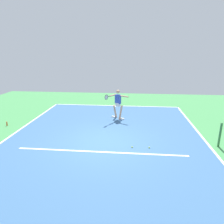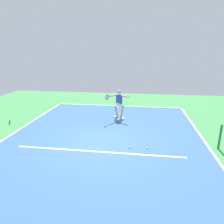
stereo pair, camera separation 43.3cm
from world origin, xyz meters
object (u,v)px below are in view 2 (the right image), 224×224
(net_post, at_px, (220,137))
(tennis_ball_by_baseline, at_px, (130,147))
(tennis_player, at_px, (119,102))
(tennis_ball_far_corner, at_px, (147,148))
(water_bottle, at_px, (10,122))

(net_post, bearing_deg, tennis_ball_by_baseline, 7.36)
(tennis_player, xyz_separation_m, tennis_ball_by_baseline, (-0.89, 3.83, -0.98))
(tennis_ball_far_corner, bearing_deg, net_post, -171.34)
(tennis_player, relative_size, tennis_ball_by_baseline, 26.83)
(tennis_player, relative_size, tennis_ball_far_corner, 26.83)
(tennis_player, bearing_deg, tennis_ball_by_baseline, 133.85)
(tennis_player, bearing_deg, net_post, 174.46)
(tennis_player, height_order, tennis_ball_far_corner, tennis_player)
(water_bottle, bearing_deg, tennis_player, -162.99)
(tennis_ball_by_baseline, bearing_deg, water_bottle, -16.31)
(water_bottle, bearing_deg, net_post, 171.73)
(net_post, relative_size, tennis_ball_far_corner, 16.21)
(tennis_ball_by_baseline, bearing_deg, tennis_ball_far_corner, -178.05)
(tennis_ball_by_baseline, relative_size, tennis_ball_far_corner, 1.00)
(net_post, distance_m, water_bottle, 10.65)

